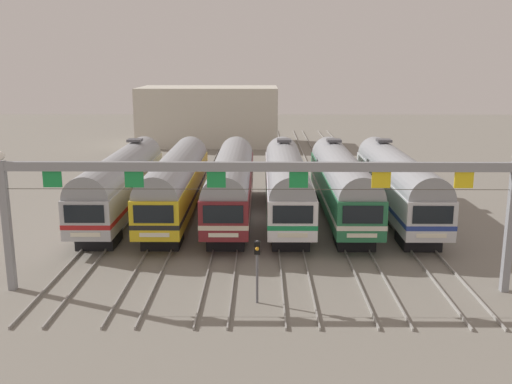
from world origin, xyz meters
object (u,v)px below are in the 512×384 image
Objects in this scene: commuter_train_maroon at (231,182)px; commuter_train_green at (342,182)px; catenary_gantry at (257,186)px; yard_signal_mast at (257,260)px; commuter_train_silver at (397,182)px; commuter_train_yellow at (176,181)px; commuter_train_white at (286,182)px; commuter_train_stainless at (121,181)px.

commuter_train_green is (7.86, 0.00, 0.00)m from commuter_train_maroon.
catenary_gantry reaches higher than yard_signal_mast.
commuter_train_silver is 5.88× the size of yard_signal_mast.
commuter_train_yellow is 5.88× the size of yard_signal_mast.
commuter_train_white and commuter_train_green have the same top height.
commuter_train_silver is at bearing 0.02° from commuter_train_maroon.
commuter_train_maroon is at bearing -0.03° from commuter_train_stainless.
commuter_train_stainless is at bearing 123.12° from yard_signal_mast.
commuter_train_stainless is at bearing 179.97° from commuter_train_maroon.
commuter_train_maroon reaches higher than yard_signal_mast.
commuter_train_stainless and commuter_train_green have the same top height.
commuter_train_silver is at bearing 0.00° from commuter_train_stainless.
yard_signal_mast is at bearing -97.43° from commuter_train_white.
commuter_train_yellow is 7.86m from commuter_train_white.
commuter_train_silver is (15.71, 0.00, 0.00)m from commuter_train_yellow.
commuter_train_stainless reaches higher than commuter_train_maroon.
commuter_train_white is at bearing 0.03° from commuter_train_yellow.
catenary_gantry is at bearing -98.28° from commuter_train_white.
commuter_train_silver is (19.64, 0.00, 0.00)m from commuter_train_stainless.
commuter_train_stainless reaches higher than yard_signal_mast.
catenary_gantry is (-1.96, -13.50, 2.64)m from commuter_train_white.
commuter_train_yellow is 1.00× the size of commuter_train_maroon.
commuter_train_yellow is 15.71m from commuter_train_silver.
commuter_train_yellow is at bearing 111.38° from yard_signal_mast.
commuter_train_white is 15.19m from yard_signal_mast.
commuter_train_maroon is at bearing 0.00° from commuter_train_yellow.
commuter_train_silver is 16.90m from catenary_gantry.
commuter_train_stainless and commuter_train_white have the same top height.
commuter_train_maroon is (3.93, 0.00, 0.00)m from commuter_train_yellow.
commuter_train_stainless is 1.00× the size of commuter_train_green.
commuter_train_green is at bearing 66.42° from catenary_gantry.
commuter_train_stainless and commuter_train_silver have the same top height.
catenary_gantry reaches higher than commuter_train_stainless.
commuter_train_maroon is 5.88× the size of yard_signal_mast.
commuter_train_stainless is 5.88× the size of yard_signal_mast.
commuter_train_maroon is 3.93m from commuter_train_white.
yard_signal_mast is at bearing -90.00° from catenary_gantry.
commuter_train_green is 14.96m from catenary_gantry.
commuter_train_stainless is 15.71m from commuter_train_green.
commuter_train_white reaches higher than commuter_train_yellow.
commuter_train_maroon is 1.00× the size of commuter_train_green.
yard_signal_mast is at bearing -111.37° from commuter_train_green.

